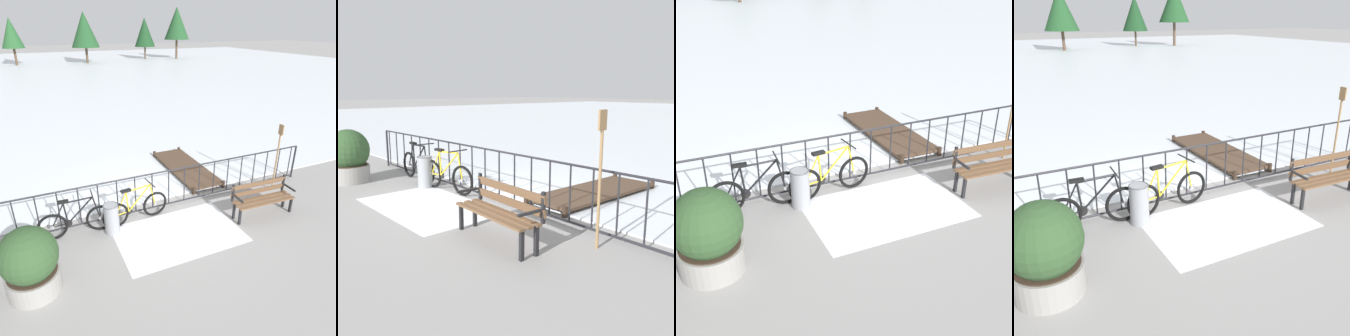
{
  "view_description": "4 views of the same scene",
  "coord_description": "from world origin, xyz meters",
  "views": [
    {
      "loc": [
        -2.65,
        -6.37,
        4.37
      ],
      "look_at": [
        0.38,
        0.39,
        0.93
      ],
      "focal_mm": 32.72,
      "sensor_mm": 36.0,
      "label": 1
    },
    {
      "loc": [
        6.52,
        -4.87,
        2.24
      ],
      "look_at": [
        0.71,
        0.16,
        0.7
      ],
      "focal_mm": 41.91,
      "sensor_mm": 36.0,
      "label": 2
    },
    {
      "loc": [
        -3.38,
        -6.82,
        4.12
      ],
      "look_at": [
        -0.72,
        -0.83,
        0.79
      ],
      "focal_mm": 45.35,
      "sensor_mm": 36.0,
      "label": 3
    },
    {
      "loc": [
        -3.52,
        -6.04,
        3.41
      ],
      "look_at": [
        -0.34,
        -0.01,
        0.67
      ],
      "focal_mm": 40.75,
      "sensor_mm": 36.0,
      "label": 4
    }
  ],
  "objects": [
    {
      "name": "planter_with_shrub",
      "position": [
        -3.15,
        -1.6,
        0.64
      ],
      "size": [
        1.01,
        1.01,
        1.3
      ],
      "color": "gray",
      "rests_on": "ground"
    },
    {
      "name": "railing_fence",
      "position": [
        -0.0,
        0.0,
        0.56
      ],
      "size": [
        9.06,
        0.06,
        1.07
      ],
      "color": "#232328",
      "rests_on": "ground"
    },
    {
      "name": "bicycle_near_railing",
      "position": [
        -0.78,
        -0.31,
        0.37
      ],
      "size": [
        1.71,
        0.52,
        0.97
      ],
      "color": "black",
      "rests_on": "ground"
    },
    {
      "name": "ground_plane",
      "position": [
        0.0,
        0.0,
        0.0
      ],
      "size": [
        160.0,
        160.0,
        0.0
      ],
      "primitive_type": "plane",
      "color": "gray"
    },
    {
      "name": "park_bench",
      "position": [
        2.22,
        -1.26,
        0.51
      ],
      "size": [
        1.62,
        0.56,
        0.89
      ],
      "color": "brown",
      "rests_on": "ground"
    },
    {
      "name": "snow_patch",
      "position": [
        -0.05,
        -1.2,
        0.0
      ],
      "size": [
        2.83,
        1.79,
        0.01
      ],
      "primitive_type": "cube",
      "color": "white",
      "rests_on": "ground"
    },
    {
      "name": "wooden_dock",
      "position": [
        1.65,
        1.82,
        0.12
      ],
      "size": [
        1.1,
        3.13,
        0.2
      ],
      "color": "#4C3828",
      "rests_on": "ground"
    },
    {
      "name": "trash_bin",
      "position": [
        -1.43,
        -0.48,
        0.37
      ],
      "size": [
        0.35,
        0.35,
        0.73
      ],
      "color": "gray",
      "rests_on": "ground"
    },
    {
      "name": "bicycle_second",
      "position": [
        -2.17,
        -0.26,
        0.37
      ],
      "size": [
        1.71,
        0.52,
        0.97
      ],
      "color": "black",
      "rests_on": "ground"
    },
    {
      "name": "oar_upright",
      "position": [
        3.37,
        -0.42,
        1.14
      ],
      "size": [
        0.04,
        0.16,
        1.98
      ],
      "color": "#937047",
      "rests_on": "ground"
    }
  ]
}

